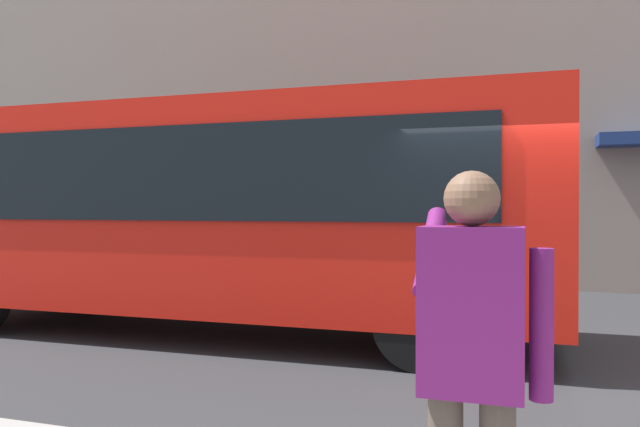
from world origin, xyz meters
name	(u,v)px	position (x,y,z in m)	size (l,w,h in m)	color
ground_plane	(529,364)	(0.00, 0.00, 0.00)	(60.00, 60.00, 0.00)	#2B2B2D
building_facade_far	(528,5)	(-0.02, -6.80, 5.99)	(28.00, 1.55, 12.00)	gray
red_bus	(212,209)	(4.08, -0.44, 1.68)	(9.05, 2.54, 3.08)	red
pedestrian_photographer	(472,350)	(0.25, 4.58, 1.14)	(0.53, 0.52, 1.70)	#4C4238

